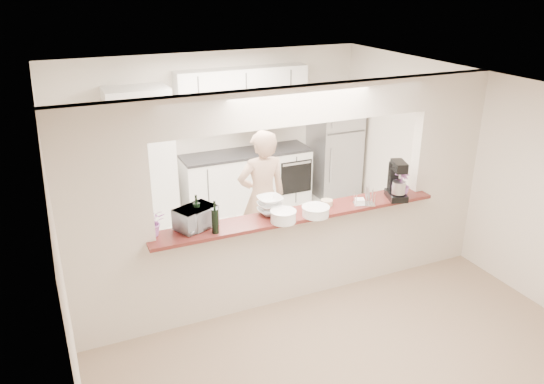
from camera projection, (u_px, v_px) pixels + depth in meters
floor at (295, 294)px, 6.37m from camera, size 6.00×6.00×0.00m
tile_overlay at (247, 239)px, 7.68m from camera, size 5.00×2.90×0.01m
partition at (297, 179)px, 5.81m from camera, size 5.00×0.15×2.50m
bar_counter at (296, 252)px, 6.15m from camera, size 3.40×0.38×1.09m
kitchen_cabinets at (208, 154)px, 8.24m from camera, size 3.15×0.62×2.25m
refrigerator at (334, 146)px, 9.07m from camera, size 0.75×0.70×1.70m
flower_left at (152, 222)px, 5.34m from camera, size 0.32×0.29×0.30m
wine_bottle_a at (197, 214)px, 5.54m from camera, size 0.07×0.07×0.36m
wine_bottle_b at (215, 220)px, 5.40m from camera, size 0.07×0.07×0.36m
toaster_oven at (195, 218)px, 5.53m from camera, size 0.49×0.43×0.23m
serving_bowls at (270, 206)px, 5.85m from camera, size 0.28×0.28×0.20m
plate_stack_a at (283, 216)px, 5.68m from camera, size 0.28×0.28×0.13m
plate_stack_b at (316, 211)px, 5.83m from camera, size 0.31×0.31×0.11m
red_bowl at (313, 206)px, 6.00m from camera, size 0.15×0.15×0.07m
tan_bowl at (327, 203)px, 6.11m from camera, size 0.14×0.14×0.06m
utensil_caddy at (364, 197)px, 6.10m from camera, size 0.27×0.21×0.22m
stand_mixer at (397, 182)px, 6.24m from camera, size 0.29×0.36×0.47m
flower_right at (401, 183)px, 6.25m from camera, size 0.26×0.26×0.37m
person at (262, 198)px, 6.80m from camera, size 0.66×0.45×1.79m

